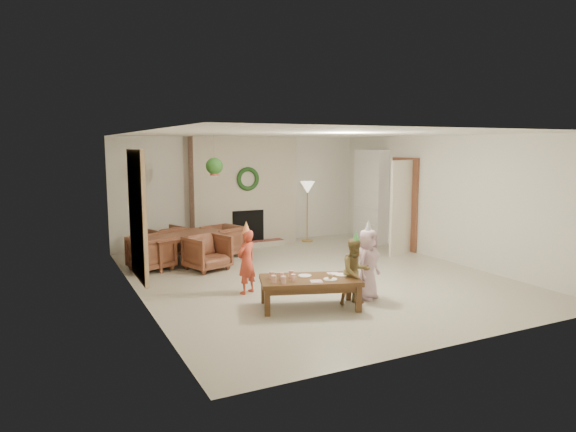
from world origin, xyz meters
TOP-DOWN VIEW (x-y plane):
  - floor at (0.00, 0.00)m, footprint 7.00×7.00m
  - ceiling at (0.00, 0.00)m, footprint 7.00×7.00m
  - wall_back at (0.00, 3.50)m, footprint 7.00×0.00m
  - wall_front at (0.00, -3.50)m, footprint 7.00×0.00m
  - wall_left at (-3.00, 0.00)m, footprint 0.00×7.00m
  - wall_right at (3.00, 0.00)m, footprint 0.00×7.00m
  - fireplace_mass at (0.00, 3.30)m, footprint 2.50×0.40m
  - fireplace_hearth at (0.00, 2.95)m, footprint 1.60×0.30m
  - fireplace_firebox at (0.00, 3.12)m, footprint 0.75×0.12m
  - fireplace_wreath at (0.00, 3.07)m, footprint 0.54×0.10m
  - floor_lamp_base at (1.50, 3.00)m, footprint 0.27×0.27m
  - floor_lamp_post at (1.50, 3.00)m, footprint 0.03×0.03m
  - floor_lamp_shade at (1.50, 3.00)m, footprint 0.35×0.35m
  - bookshelf_carcass at (2.84, 2.30)m, footprint 0.30×1.00m
  - bookshelf_shelf_a at (2.82, 2.30)m, footprint 0.30×0.92m
  - bookshelf_shelf_b at (2.82, 2.30)m, footprint 0.30×0.92m
  - bookshelf_shelf_c at (2.82, 2.30)m, footprint 0.30×0.92m
  - bookshelf_shelf_d at (2.82, 2.30)m, footprint 0.30×0.92m
  - books_row_lower at (2.80, 2.15)m, footprint 0.20×0.40m
  - books_row_mid at (2.80, 2.35)m, footprint 0.20×0.44m
  - books_row_upper at (2.80, 2.20)m, footprint 0.20×0.36m
  - door_frame at (2.96, 1.20)m, footprint 0.05×0.86m
  - door_leaf at (2.58, 0.82)m, footprint 0.77×0.32m
  - curtain_panel at (-2.96, 0.20)m, footprint 0.06×1.20m
  - dining_table at (-1.77, 1.99)m, footprint 1.89×1.42m
  - dining_chair_near at (-1.54, 1.29)m, footprint 0.89×0.90m
  - dining_chair_far at (-2.00, 2.69)m, footprint 0.89×0.90m
  - dining_chair_left at (-2.47, 1.75)m, footprint 0.90×0.89m
  - dining_chair_right at (-0.89, 2.28)m, footprint 0.90×0.89m
  - hanging_plant_cord at (-1.30, 1.50)m, footprint 0.01×0.01m
  - hanging_plant_pot at (-1.30, 1.50)m, footprint 0.16×0.16m
  - hanging_plant_foliage at (-1.30, 1.50)m, footprint 0.32×0.32m
  - coffee_table_top at (-0.90, -1.52)m, footprint 1.56×1.11m
  - coffee_table_apron at (-0.90, -1.52)m, footprint 1.42×0.98m
  - coffee_leg_fl at (-1.59, -1.59)m, footprint 0.10×0.10m
  - coffee_leg_fr at (-0.38, -2.00)m, footprint 0.10×0.10m
  - coffee_leg_bl at (-1.41, -1.05)m, footprint 0.10×0.10m
  - coffee_leg_br at (-0.20, -1.45)m, footprint 0.10×0.10m
  - cup_a at (-1.46, -1.50)m, footprint 0.10×0.10m
  - cup_b at (-1.39, -1.30)m, footprint 0.10×0.10m
  - cup_c at (-1.35, -1.60)m, footprint 0.10×0.10m
  - cup_d at (-1.28, -1.39)m, footprint 0.10×0.10m
  - cup_e at (-1.18, -1.56)m, footprint 0.10×0.10m
  - cup_f at (-1.11, -1.36)m, footprint 0.10×0.10m
  - plate_a at (-0.90, -1.38)m, footprint 0.25×0.25m
  - plate_b at (-0.67, -1.71)m, footprint 0.25×0.25m
  - plate_c at (-0.40, -1.57)m, footprint 0.25×0.25m
  - food_scoop at (-0.67, -1.71)m, footprint 0.10×0.10m
  - napkin_left at (-0.91, -1.72)m, footprint 0.21×0.21m
  - napkin_right at (-0.47, -1.46)m, footprint 0.21×0.21m
  - child_red at (-1.44, -0.45)m, footprint 0.44×0.38m
  - party_hat_red at (-1.44, -0.45)m, footprint 0.15×0.15m
  - child_plaid at (-0.24, -1.69)m, footprint 0.49×0.39m
  - party_hat_plaid at (-0.24, -1.69)m, footprint 0.15×0.15m
  - child_pink at (0.09, -1.52)m, footprint 0.62×0.55m
  - party_hat_pink at (0.09, -1.52)m, footprint 0.18×0.18m

SIDE VIEW (x-z plane):
  - floor at x=0.00m, z-range 0.00..0.00m
  - floor_lamp_base at x=1.50m, z-range 0.00..0.03m
  - fireplace_hearth at x=0.00m, z-range 0.00..0.12m
  - coffee_leg_fl at x=-1.59m, z-range 0.00..0.37m
  - coffee_leg_fr at x=-0.38m, z-range 0.00..0.37m
  - coffee_leg_bl at x=-1.41m, z-range 0.00..0.37m
  - coffee_leg_br at x=-0.20m, z-range 0.00..0.37m
  - dining_table at x=-1.77m, z-range 0.00..0.59m
  - coffee_table_apron at x=-0.90m, z-range 0.28..0.37m
  - dining_chair_near at x=-1.54m, z-range 0.00..0.65m
  - dining_chair_far at x=-2.00m, z-range 0.00..0.65m
  - dining_chair_left at x=-2.47m, z-range 0.00..0.65m
  - dining_chair_right at x=-0.89m, z-range 0.00..0.65m
  - coffee_table_top at x=-0.90m, z-range 0.37..0.43m
  - napkin_left at x=-0.91m, z-range 0.43..0.44m
  - napkin_right at x=-0.47m, z-range 0.43..0.44m
  - plate_a at x=-0.90m, z-range 0.43..0.44m
  - plate_b at x=-0.67m, z-range 0.43..0.44m
  - plate_c at x=-0.40m, z-range 0.43..0.44m
  - fireplace_firebox at x=0.00m, z-range 0.07..0.82m
  - bookshelf_shelf_a at x=2.82m, z-range 0.43..0.47m
  - food_scoop at x=-0.67m, z-range 0.44..0.52m
  - cup_a at x=-1.46m, z-range 0.43..0.53m
  - cup_b at x=-1.39m, z-range 0.43..0.53m
  - cup_c at x=-1.35m, z-range 0.43..0.53m
  - cup_d at x=-1.28m, z-range 0.43..0.53m
  - cup_e at x=-1.18m, z-range 0.43..0.53m
  - cup_f at x=-1.11m, z-range 0.43..0.53m
  - child_plaid at x=-0.24m, z-range 0.00..0.98m
  - child_red at x=-1.44m, z-range 0.00..1.01m
  - child_pink at x=0.09m, z-range 0.00..1.07m
  - books_row_lower at x=2.80m, z-range 0.47..0.71m
  - floor_lamp_post at x=1.50m, z-range 0.02..1.33m
  - bookshelf_shelf_b at x=2.82m, z-range 0.83..0.86m
  - books_row_mid at x=2.80m, z-range 0.87..1.11m
  - door_leaf at x=2.58m, z-range 0.00..2.00m
  - party_hat_plaid at x=-0.24m, z-range 0.93..1.09m
  - door_frame at x=2.96m, z-range 0.00..2.04m
  - party_hat_red at x=-1.44m, z-range 0.96..1.15m
  - bookshelf_carcass at x=2.84m, z-range 0.00..2.20m
  - party_hat_pink at x=0.09m, z-range 1.01..1.21m
  - wall_back at x=0.00m, z-range -2.25..4.75m
  - wall_front at x=0.00m, z-range -2.25..4.75m
  - wall_left at x=-3.00m, z-range -2.25..4.75m
  - wall_right at x=3.00m, z-range -2.25..4.75m
  - fireplace_mass at x=0.00m, z-range 0.00..2.50m
  - bookshelf_shelf_c at x=2.82m, z-range 1.24..1.26m
  - curtain_panel at x=-2.96m, z-range 0.25..2.25m
  - floor_lamp_shade at x=1.50m, z-range 1.16..1.45m
  - books_row_upper at x=2.80m, z-range 1.27..1.49m
  - fireplace_wreath at x=0.00m, z-range 1.28..1.82m
  - bookshelf_shelf_d at x=2.82m, z-range 1.64..1.66m
  - hanging_plant_pot at x=-1.30m, z-range 1.74..1.86m
  - hanging_plant_foliage at x=-1.30m, z-range 1.76..2.08m
  - hanging_plant_cord at x=-1.30m, z-range 1.80..2.50m
  - ceiling at x=0.00m, z-range 2.50..2.50m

